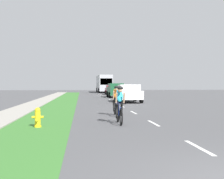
{
  "coord_description": "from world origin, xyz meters",
  "views": [
    {
      "loc": [
        -3.05,
        -4.11,
        1.65
      ],
      "look_at": [
        -0.75,
        17.15,
        1.27
      ],
      "focal_mm": 45.6,
      "sensor_mm": 36.0,
      "label": 1
    }
  ],
  "objects_px": {
    "fire_hydrant_yellow": "(38,118)",
    "cyclist_lead": "(119,104)",
    "pickup_white": "(128,93)",
    "suv_dark_green": "(116,90)",
    "bus_silver": "(104,83)",
    "cyclist_trailing": "(116,100)",
    "sedan_maroon": "(111,90)"
  },
  "relations": [
    {
      "from": "fire_hydrant_yellow",
      "to": "sedan_maroon",
      "type": "relative_size",
      "value": 0.18
    },
    {
      "from": "pickup_white",
      "to": "suv_dark_green",
      "type": "relative_size",
      "value": 1.09
    },
    {
      "from": "cyclist_trailing",
      "to": "suv_dark_green",
      "type": "bearing_deg",
      "value": 83.08
    },
    {
      "from": "cyclist_lead",
      "to": "pickup_white",
      "type": "relative_size",
      "value": 0.34
    },
    {
      "from": "pickup_white",
      "to": "sedan_maroon",
      "type": "xyz_separation_m",
      "value": [
        0.6,
        20.46,
        -0.06
      ]
    },
    {
      "from": "cyclist_lead",
      "to": "cyclist_trailing",
      "type": "bearing_deg",
      "value": 85.7
    },
    {
      "from": "fire_hydrant_yellow",
      "to": "cyclist_trailing",
      "type": "xyz_separation_m",
      "value": [
        3.49,
        3.61,
        0.44
      ]
    },
    {
      "from": "bus_silver",
      "to": "suv_dark_green",
      "type": "bearing_deg",
      "value": -90.51
    },
    {
      "from": "suv_dark_green",
      "to": "bus_silver",
      "type": "distance_m",
      "value": 22.16
    },
    {
      "from": "fire_hydrant_yellow",
      "to": "cyclist_lead",
      "type": "height_order",
      "value": "cyclist_lead"
    },
    {
      "from": "suv_dark_green",
      "to": "cyclist_trailing",
      "type": "bearing_deg",
      "value": -96.92
    },
    {
      "from": "pickup_white",
      "to": "suv_dark_green",
      "type": "bearing_deg",
      "value": 89.44
    },
    {
      "from": "cyclist_lead",
      "to": "cyclist_trailing",
      "type": "xyz_separation_m",
      "value": [
        0.23,
        3.03,
        0.0
      ]
    },
    {
      "from": "pickup_white",
      "to": "fire_hydrant_yellow",
      "type": "bearing_deg",
      "value": -111.82
    },
    {
      "from": "cyclist_lead",
      "to": "pickup_white",
      "type": "height_order",
      "value": "pickup_white"
    },
    {
      "from": "cyclist_lead",
      "to": "pickup_white",
      "type": "distance_m",
      "value": 14.62
    },
    {
      "from": "cyclist_trailing",
      "to": "bus_silver",
      "type": "bearing_deg",
      "value": 86.33
    },
    {
      "from": "cyclist_trailing",
      "to": "bus_silver",
      "type": "xyz_separation_m",
      "value": [
        2.79,
        43.51,
        1.17
      ]
    },
    {
      "from": "fire_hydrant_yellow",
      "to": "sedan_maroon",
      "type": "bearing_deg",
      "value": 79.47
    },
    {
      "from": "cyclist_trailing",
      "to": "sedan_maroon",
      "type": "height_order",
      "value": "cyclist_trailing"
    },
    {
      "from": "cyclist_lead",
      "to": "suv_dark_green",
      "type": "bearing_deg",
      "value": 83.4
    },
    {
      "from": "cyclist_trailing",
      "to": "suv_dark_green",
      "type": "distance_m",
      "value": 21.53
    },
    {
      "from": "pickup_white",
      "to": "bus_silver",
      "type": "distance_m",
      "value": 32.2
    },
    {
      "from": "sedan_maroon",
      "to": "cyclist_trailing",
      "type": "bearing_deg",
      "value": -95.56
    },
    {
      "from": "fire_hydrant_yellow",
      "to": "cyclist_lead",
      "type": "relative_size",
      "value": 0.44
    },
    {
      "from": "pickup_white",
      "to": "bus_silver",
      "type": "bearing_deg",
      "value": 89.47
    },
    {
      "from": "pickup_white",
      "to": "suv_dark_green",
      "type": "height_order",
      "value": "suv_dark_green"
    },
    {
      "from": "cyclist_lead",
      "to": "cyclist_trailing",
      "type": "height_order",
      "value": "same"
    },
    {
      "from": "cyclist_lead",
      "to": "bus_silver",
      "type": "distance_m",
      "value": 46.65
    },
    {
      "from": "cyclist_lead",
      "to": "suv_dark_green",
      "type": "height_order",
      "value": "suv_dark_green"
    },
    {
      "from": "pickup_white",
      "to": "suv_dark_green",
      "type": "distance_m",
      "value": 10.04
    },
    {
      "from": "suv_dark_green",
      "to": "fire_hydrant_yellow",
      "type": "bearing_deg",
      "value": -103.68
    }
  ]
}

